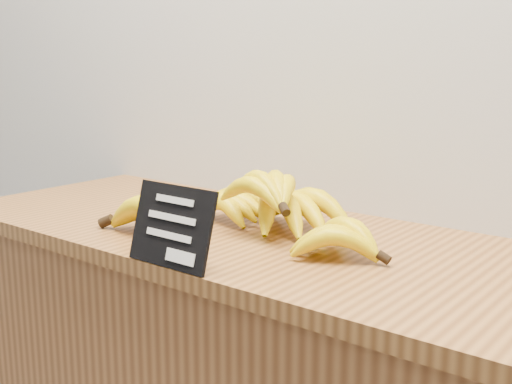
{
  "coord_description": "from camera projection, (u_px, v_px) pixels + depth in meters",
  "views": [
    {
      "loc": [
        0.69,
        1.8,
        1.26
      ],
      "look_at": [
        -0.01,
        2.7,
        1.02
      ],
      "focal_mm": 45.0,
      "sensor_mm": 36.0,
      "label": 1
    }
  ],
  "objects": [
    {
      "name": "banana_pile",
      "position": [
        251.0,
        210.0,
        1.23
      ],
      "size": [
        0.56,
        0.37,
        0.12
      ],
      "color": "yellow",
      "rests_on": "counter_top"
    },
    {
      "name": "counter_top",
      "position": [
        272.0,
        241.0,
        1.23
      ],
      "size": [
        1.44,
        0.54,
        0.03
      ],
      "primitive_type": "cube",
      "color": "#96602E",
      "rests_on": "counter"
    },
    {
      "name": "chalkboard_sign",
      "position": [
        172.0,
        226.0,
        1.03
      ],
      "size": [
        0.17,
        0.04,
        0.13
      ],
      "primitive_type": "cube",
      "rotation": [
        -0.28,
        0.0,
        0.0
      ],
      "color": "black",
      "rests_on": "counter_top"
    }
  ]
}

